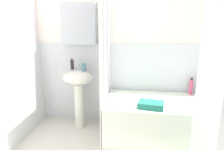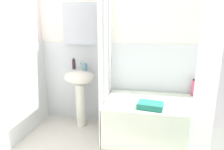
# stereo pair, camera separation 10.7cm
# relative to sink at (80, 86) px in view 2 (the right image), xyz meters

# --- Properties ---
(wall_back_tiled) EXTENTS (3.60, 0.18, 2.40)m
(wall_back_tiled) POSITION_rel_sink_xyz_m (0.85, 0.23, 0.53)
(wall_back_tiled) COLOR white
(wall_back_tiled) RESTS_ON ground_plane
(sink) EXTENTS (0.44, 0.34, 0.84)m
(sink) POSITION_rel_sink_xyz_m (0.00, 0.00, 0.00)
(sink) COLOR silver
(sink) RESTS_ON ground_plane
(faucet) EXTENTS (0.03, 0.12, 0.12)m
(faucet) POSITION_rel_sink_xyz_m (-0.00, 0.08, 0.28)
(faucet) COLOR silver
(faucet) RESTS_ON sink
(soap_dispenser) EXTENTS (0.05, 0.05, 0.16)m
(soap_dispenser) POSITION_rel_sink_xyz_m (-0.10, 0.07, 0.30)
(soap_dispenser) COLOR #2F202C
(soap_dispenser) RESTS_ON sink
(toothbrush_cup) EXTENTS (0.06, 0.06, 0.10)m
(toothbrush_cup) POSITION_rel_sink_xyz_m (0.08, 0.01, 0.27)
(toothbrush_cup) COLOR teal
(toothbrush_cup) RESTS_ON sink
(bathtub) EXTENTS (1.43, 0.75, 0.52)m
(bathtub) POSITION_rel_sink_xyz_m (1.15, -0.19, -0.35)
(bathtub) COLOR silver
(bathtub) RESTS_ON ground_plane
(shower_curtain) EXTENTS (0.01, 0.75, 2.00)m
(shower_curtain) POSITION_rel_sink_xyz_m (0.42, -0.19, 0.39)
(shower_curtain) COLOR white
(shower_curtain) RESTS_ON ground_plane
(body_wash_bottle) EXTENTS (0.07, 0.07, 0.23)m
(body_wash_bottle) POSITION_rel_sink_xyz_m (1.76, 0.09, 0.02)
(body_wash_bottle) COLOR #365096
(body_wash_bottle) RESTS_ON bathtub
(shampoo_bottle) EXTENTS (0.05, 0.05, 0.17)m
(shampoo_bottle) POSITION_rel_sink_xyz_m (1.66, 0.09, -0.01)
(shampoo_bottle) COLOR #20212C
(shampoo_bottle) RESTS_ON bathtub
(conditioner_bottle) EXTENTS (0.05, 0.05, 0.24)m
(conditioner_bottle) POSITION_rel_sink_xyz_m (1.55, 0.12, 0.02)
(conditioner_bottle) COLOR #CE4769
(conditioner_bottle) RESTS_ON bathtub
(towel_folded) EXTENTS (0.31, 0.23, 0.07)m
(towel_folded) POSITION_rel_sink_xyz_m (0.99, -0.41, -0.05)
(towel_folded) COLOR #227363
(towel_folded) RESTS_ON bathtub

